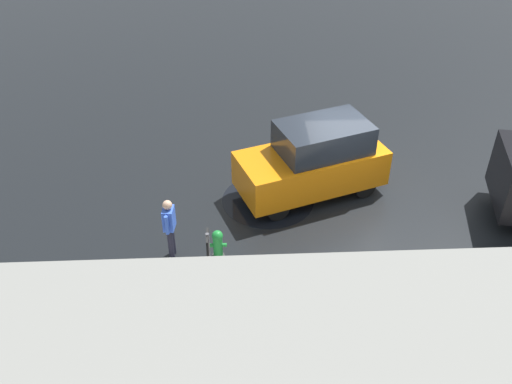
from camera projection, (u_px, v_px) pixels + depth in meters
name	position (u px, v px, depth m)	size (l,w,h in m)	color
ground_plane	(352.00, 194.00, 15.62)	(60.00, 60.00, 0.00)	black
kerb_strip	(388.00, 309.00, 12.21)	(24.00, 3.20, 0.04)	gray
moving_hatchback	(314.00, 160.00, 15.12)	(4.25, 2.92, 2.06)	orange
fire_hydrant	(218.00, 245.00, 13.33)	(0.42, 0.31, 0.80)	#197A2D
pedestrian	(169.00, 224.00, 13.06)	(0.28, 0.57, 1.62)	blue
metal_railing	(493.00, 321.00, 11.03)	(8.31, 0.04, 1.05)	#B7BABF
sign_post	(209.00, 266.00, 11.04)	(0.07, 0.44, 2.40)	#4C4C51
puddle_patch	(268.00, 200.00, 15.40)	(2.48, 2.48, 0.01)	black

